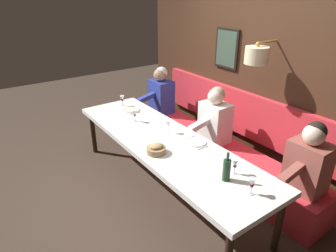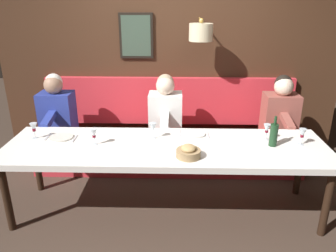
# 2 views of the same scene
# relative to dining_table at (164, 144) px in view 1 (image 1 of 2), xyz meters

# --- Properties ---
(ground_plane) EXTENTS (12.00, 12.00, 0.00)m
(ground_plane) POSITION_rel_dining_table_xyz_m (0.00, 0.00, -0.68)
(ground_plane) COLOR #423328
(dining_table) EXTENTS (0.90, 3.13, 0.74)m
(dining_table) POSITION_rel_dining_table_xyz_m (0.00, 0.00, 0.00)
(dining_table) COLOR white
(dining_table) RESTS_ON ground_plane
(banquette_bench) EXTENTS (0.52, 3.33, 0.45)m
(banquette_bench) POSITION_rel_dining_table_xyz_m (0.89, 0.00, -0.46)
(banquette_bench) COLOR red
(banquette_bench) RESTS_ON ground_plane
(back_wall_panel) EXTENTS (0.59, 4.53, 2.90)m
(back_wall_panel) POSITION_rel_dining_table_xyz_m (1.46, -0.00, 0.68)
(back_wall_panel) COLOR #422819
(back_wall_panel) RESTS_ON ground_plane
(diner_nearest) EXTENTS (0.60, 0.40, 0.79)m
(diner_nearest) POSITION_rel_dining_table_xyz_m (0.88, -1.35, 0.13)
(diner_nearest) COLOR #934C42
(diner_nearest) RESTS_ON banquette_bench
(diner_near) EXTENTS (0.60, 0.40, 0.79)m
(diner_near) POSITION_rel_dining_table_xyz_m (0.88, 0.04, 0.13)
(diner_near) COLOR white
(diner_near) RESTS_ON banquette_bench
(diner_middle) EXTENTS (0.60, 0.40, 0.79)m
(diner_middle) POSITION_rel_dining_table_xyz_m (0.88, 1.37, 0.13)
(diner_middle) COLOR #283893
(diner_middle) RESTS_ON banquette_bench
(place_setting_0) EXTENTS (0.24, 0.31, 0.01)m
(place_setting_0) POSITION_rel_dining_table_xyz_m (0.28, -0.28, 0.06)
(place_setting_0) COLOR silver
(place_setting_0) RESTS_ON dining_table
(place_setting_1) EXTENTS (0.24, 0.31, 0.01)m
(place_setting_1) POSITION_rel_dining_table_xyz_m (0.15, 1.07, 0.06)
(place_setting_1) COLOR silver
(place_setting_1) RESTS_ON dining_table
(wine_glass_0) EXTENTS (0.07, 0.07, 0.16)m
(wine_glass_0) POSITION_rel_dining_table_xyz_m (0.05, -1.31, 0.17)
(wine_glass_0) COLOR silver
(wine_glass_0) RESTS_ON dining_table
(wine_glass_1) EXTENTS (0.07, 0.07, 0.16)m
(wine_glass_1) POSITION_rel_dining_table_xyz_m (0.13, 1.33, 0.17)
(wine_glass_1) COLOR silver
(wine_glass_1) RESTS_ON dining_table
(wine_glass_2) EXTENTS (0.07, 0.07, 0.16)m
(wine_glass_2) POSITION_rel_dining_table_xyz_m (0.16, 0.14, 0.17)
(wine_glass_2) COLOR silver
(wine_glass_2) RESTS_ON dining_table
(wine_glass_3) EXTENTS (0.07, 0.07, 0.16)m
(wine_glass_3) POSITION_rel_dining_table_xyz_m (0.16, -1.00, 0.17)
(wine_glass_3) COLOR silver
(wine_glass_3) RESTS_ON dining_table
(wine_glass_4) EXTENTS (0.07, 0.07, 0.16)m
(wine_glass_4) POSITION_rel_dining_table_xyz_m (-0.01, 0.69, 0.17)
(wine_glass_4) COLOR silver
(wine_glass_4) RESTS_ON dining_table
(wine_bottle) EXTENTS (0.08, 0.08, 0.30)m
(wine_bottle) POSITION_rel_dining_table_xyz_m (0.02, -1.03, 0.17)
(wine_bottle) COLOR #19381E
(wine_bottle) RESTS_ON dining_table
(bread_bowl) EXTENTS (0.22, 0.22, 0.12)m
(bread_bowl) POSITION_rel_dining_table_xyz_m (-0.25, -0.21, 0.11)
(bread_bowl) COLOR #9E7F56
(bread_bowl) RESTS_ON dining_table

